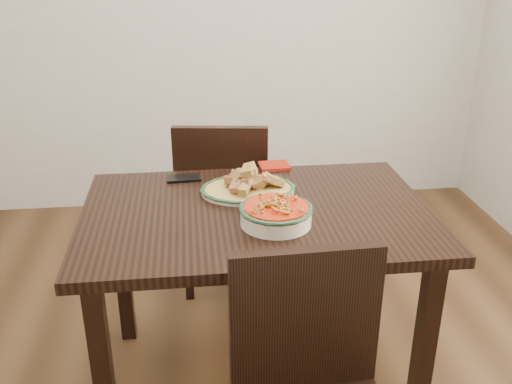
{
  "coord_description": "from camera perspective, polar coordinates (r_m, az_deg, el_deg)",
  "views": [
    {
      "loc": [
        -0.15,
        -1.83,
        1.62
      ],
      "look_at": [
        0.07,
        0.0,
        0.81
      ],
      "focal_mm": 40.0,
      "sensor_mm": 36.0,
      "label": 1
    }
  ],
  "objects": [
    {
      "name": "dining_table",
      "position": [
        2.06,
        0.07,
        -4.17
      ],
      "size": [
        1.23,
        0.82,
        0.75
      ],
      "color": "black",
      "rests_on": "ground"
    },
    {
      "name": "noodle_bowl",
      "position": [
        1.91,
        2.0,
        -2.01
      ],
      "size": [
        0.25,
        0.25,
        0.08
      ],
      "color": "white",
      "rests_on": "dining_table"
    },
    {
      "name": "chair_far",
      "position": [
        2.72,
        -3.29,
        -0.7
      ],
      "size": [
        0.47,
        0.47,
        0.89
      ],
      "rotation": [
        0.0,
        0.0,
        3.01
      ],
      "color": "black",
      "rests_on": "ground"
    },
    {
      "name": "wall_back",
      "position": [
        3.6,
        -4.7,
        18.48
      ],
      "size": [
        3.5,
        0.1,
        2.6
      ],
      "primitive_type": "cube",
      "color": "beige",
      "rests_on": "ground"
    },
    {
      "name": "floor",
      "position": [
        2.45,
        -1.72,
        -17.77
      ],
      "size": [
        3.5,
        3.5,
        0.0
      ],
      "primitive_type": "plane",
      "color": "#382312",
      "rests_on": "ground"
    },
    {
      "name": "fish_plate",
      "position": [
        2.15,
        -0.82,
        1.06
      ],
      "size": [
        0.35,
        0.28,
        0.11
      ],
      "color": "beige",
      "rests_on": "dining_table"
    },
    {
      "name": "napkin",
      "position": [
        2.41,
        1.83,
        2.64
      ],
      "size": [
        0.13,
        0.11,
        0.01
      ],
      "primitive_type": "cube",
      "rotation": [
        0.0,
        0.0,
        0.05
      ],
      "color": "#9B1B0B",
      "rests_on": "dining_table"
    },
    {
      "name": "smartphone",
      "position": [
        2.3,
        -7.23,
        1.38
      ],
      "size": [
        0.14,
        0.08,
        0.01
      ],
      "primitive_type": "cube",
      "rotation": [
        0.0,
        0.0,
        0.05
      ],
      "color": "black",
      "rests_on": "dining_table"
    }
  ]
}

